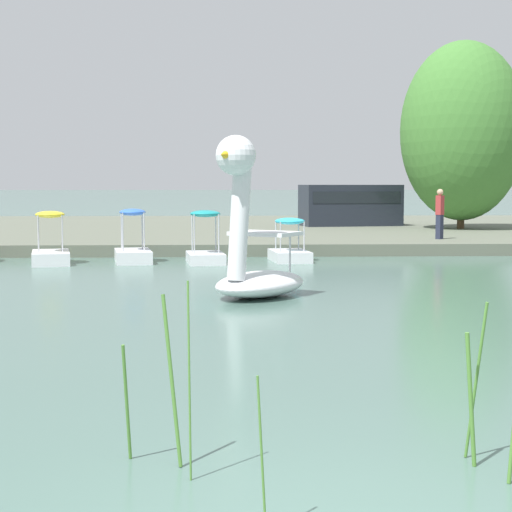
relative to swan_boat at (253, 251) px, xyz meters
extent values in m
cube|color=#5B6051|center=(0.03, 21.62, -0.75)|extent=(129.76, 24.17, 0.38)
ellipsoid|color=white|center=(0.15, 0.23, -0.69)|extent=(2.58, 2.87, 0.51)
cylinder|color=white|center=(-0.29, -0.44, 0.67)|extent=(0.65, 0.72, 2.44)
sphere|color=white|center=(-0.36, -0.55, 1.88)|extent=(1.07, 1.07, 0.77)
cone|color=yellow|center=(-0.53, -0.80, 1.88)|extent=(0.60, 0.60, 0.43)
cube|color=white|center=(0.26, 0.39, 0.33)|extent=(1.57, 1.47, 0.08)
cylinder|color=silver|center=(-0.22, 0.71, -0.05)|extent=(0.04, 0.04, 0.76)
cylinder|color=silver|center=(0.74, 0.08, -0.05)|extent=(0.04, 0.04, 0.76)
cube|color=white|center=(1.41, 8.07, -0.78)|extent=(1.21, 1.94, 0.31)
ellipsoid|color=#2DB7D1|center=(1.41, 8.07, 0.24)|extent=(0.97, 1.11, 0.20)
cylinder|color=#B7B7BF|center=(1.02, 8.44, -0.19)|extent=(0.04, 0.04, 0.87)
cylinder|color=#B7B7BF|center=(1.72, 8.51, -0.19)|extent=(0.04, 0.04, 0.87)
cylinder|color=#B7B7BF|center=(1.11, 7.62, -0.19)|extent=(0.04, 0.04, 0.87)
cylinder|color=#B7B7BF|center=(1.80, 7.69, -0.19)|extent=(0.04, 0.04, 0.87)
cube|color=white|center=(-1.07, 7.55, -0.79)|extent=(1.20, 1.86, 0.30)
ellipsoid|color=teal|center=(-1.07, 7.55, 0.48)|extent=(0.97, 1.07, 0.20)
cylinder|color=#B7B7BF|center=(-1.46, 7.90, -0.08)|extent=(0.04, 0.04, 1.12)
cylinder|color=#B7B7BF|center=(-0.77, 7.97, -0.08)|extent=(0.04, 0.04, 1.12)
cylinder|color=#B7B7BF|center=(-1.37, 7.12, -0.08)|extent=(0.04, 0.04, 1.12)
cylinder|color=#B7B7BF|center=(-0.68, 7.20, -0.08)|extent=(0.04, 0.04, 1.12)
cube|color=white|center=(-3.18, 7.92, -0.76)|extent=(1.29, 2.10, 0.36)
ellipsoid|color=blue|center=(-3.18, 7.92, 0.52)|extent=(0.90, 1.13, 0.20)
cylinder|color=#B7B7BF|center=(-3.54, 8.28, -0.03)|extent=(0.04, 0.04, 1.10)
cylinder|color=#B7B7BF|center=(-2.94, 8.37, -0.03)|extent=(0.04, 0.04, 1.10)
cylinder|color=#B7B7BF|center=(-3.42, 7.46, -0.03)|extent=(0.04, 0.04, 1.10)
cylinder|color=#B7B7BF|center=(-2.82, 7.56, -0.03)|extent=(0.04, 0.04, 1.10)
cube|color=white|center=(-5.48, 7.53, -0.76)|extent=(1.40, 2.15, 0.36)
ellipsoid|color=yellow|center=(-5.48, 7.53, 0.47)|extent=(1.02, 1.22, 0.20)
cylinder|color=#B7B7BF|center=(-5.89, 7.89, -0.06)|extent=(0.04, 0.04, 1.05)
cylinder|color=#B7B7BF|center=(-5.24, 8.02, -0.06)|extent=(0.04, 0.04, 1.05)
cylinder|color=#B7B7BF|center=(-5.72, 7.04, -0.06)|extent=(0.04, 0.04, 1.05)
cylinder|color=#B7B7BF|center=(-5.07, 7.17, -0.06)|extent=(0.04, 0.04, 1.05)
cylinder|color=#4C3823|center=(9.58, 18.66, 1.21)|extent=(0.31, 0.31, 3.54)
ellipsoid|color=#427A33|center=(9.58, 18.66, 3.55)|extent=(6.28, 6.19, 7.50)
cube|color=#23283D|center=(6.91, 11.96, -0.14)|extent=(0.28, 0.28, 0.84)
cube|color=#A53333|center=(6.91, 11.96, 0.61)|extent=(0.30, 0.30, 0.66)
sphere|color=tan|center=(6.91, 11.96, 1.05)|extent=(0.22, 0.22, 0.22)
cube|color=#1E232D|center=(5.32, 21.52, 0.37)|extent=(4.68, 2.54, 1.85)
cube|color=black|center=(5.32, 21.52, 0.74)|extent=(4.34, 2.52, 0.52)
cylinder|color=#4C7F33|center=(-1.08, -10.10, -0.24)|extent=(0.17, 0.14, 1.39)
cylinder|color=#4C7F33|center=(1.32, -10.24, -0.39)|extent=(0.11, 0.05, 1.09)
cylinder|color=#4C7F33|center=(-1.46, -9.99, -0.45)|extent=(0.06, 0.15, 0.98)
cylinder|color=#4C7F33|center=(1.41, -10.08, -0.28)|extent=(0.14, 0.14, 1.32)
cylinder|color=#4C7F33|center=(-0.43, -11.48, -0.42)|extent=(0.07, 0.06, 1.04)
cylinder|color=#4C7F33|center=(-0.93, -10.44, -0.17)|extent=(0.03, 0.07, 1.54)
camera|label=1|loc=(-0.71, -16.85, 1.34)|focal=59.58mm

